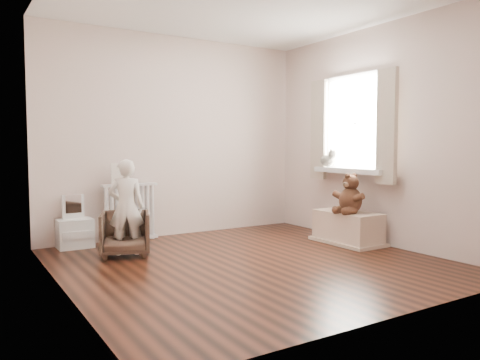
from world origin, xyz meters
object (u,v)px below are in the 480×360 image
radiator (130,210)px  armchair (125,233)px  child (126,207)px  teddy_bear (351,189)px  plush_cat (328,159)px  toy_bench (348,227)px  toy_vanity (75,224)px

radiator → armchair: bearing=-112.5°
child → teddy_bear: 2.58m
radiator → child: 0.82m
child → teddy_bear: bearing=-179.1°
child → plush_cat: size_ratio=3.70×
armchair → toy_bench: size_ratio=0.64×
teddy_bear → plush_cat: (0.19, 0.61, 0.33)m
radiator → toy_vanity: (-0.67, -0.03, -0.11)m
radiator → toy_bench: 2.67m
toy_vanity → toy_bench: size_ratio=0.75×
toy_vanity → armchair: (0.37, -0.68, -0.04)m
child → teddy_bear: child is taller
child → plush_cat: 2.69m
toy_vanity → armchair: toy_vanity is taller
teddy_bear → armchair: bearing=153.9°
toy_bench → plush_cat: 0.96m
armchair → toy_bench: armchair is taller
toy_vanity → plush_cat: size_ratio=2.23×
armchair → plush_cat: plush_cat is taller
teddy_bear → toy_bench: bearing=53.1°
radiator → child: bearing=-111.1°
toy_vanity → plush_cat: (3.01, -0.95, 0.72)m
child → plush_cat: plush_cat is taller
radiator → plush_cat: plush_cat is taller
radiator → armchair: (-0.29, -0.71, -0.15)m
toy_bench → toy_vanity: bearing=152.9°
toy_bench → plush_cat: size_ratio=2.96×
plush_cat → armchair: bearing=-179.3°
toy_bench → plush_cat: (0.14, 0.52, 0.80)m
radiator → child: size_ratio=0.70×
toy_vanity → radiator: bearing=2.6°
plush_cat → teddy_bear: bearing=-100.9°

